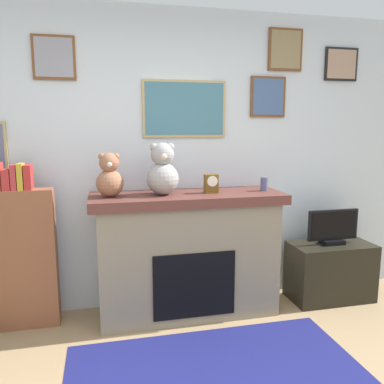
% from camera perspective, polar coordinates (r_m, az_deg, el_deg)
% --- Properties ---
extents(back_wall, '(5.20, 0.15, 2.60)m').
position_cam_1_polar(back_wall, '(3.50, -4.89, 4.64)').
color(back_wall, silver).
rests_on(back_wall, ground_plane).
extents(fireplace, '(1.61, 0.58, 1.05)m').
position_cam_1_polar(fireplace, '(3.38, -0.66, -8.93)').
color(fireplace, gray).
rests_on(fireplace, ground_plane).
extents(bookshelf, '(0.46, 0.16, 1.34)m').
position_cam_1_polar(bookshelf, '(3.40, -23.06, -8.28)').
color(bookshelf, brown).
rests_on(bookshelf, ground_plane).
extents(tv_stand, '(0.76, 0.40, 0.53)m').
position_cam_1_polar(tv_stand, '(3.95, 19.50, -10.84)').
color(tv_stand, black).
rests_on(tv_stand, ground_plane).
extents(television, '(0.49, 0.14, 0.32)m').
position_cam_1_polar(television, '(3.82, 19.86, -4.98)').
color(television, black).
rests_on(television, tv_stand).
extents(area_rug, '(1.96, 1.17, 0.01)m').
position_cam_1_polar(area_rug, '(2.81, 3.93, -25.27)').
color(area_rug, navy).
rests_on(area_rug, ground_plane).
extents(candle_jar, '(0.06, 0.06, 0.12)m').
position_cam_1_polar(candle_jar, '(3.44, 10.48, 1.16)').
color(candle_jar, '#4C517A').
rests_on(candle_jar, fireplace).
extents(mantel_clock, '(0.11, 0.08, 0.16)m').
position_cam_1_polar(mantel_clock, '(3.27, 2.80, 1.25)').
color(mantel_clock, brown).
rests_on(mantel_clock, fireplace).
extents(teddy_bear_tan, '(0.22, 0.22, 0.35)m').
position_cam_1_polar(teddy_bear_tan, '(3.14, -11.93, 2.14)').
color(teddy_bear_tan, '#915E45').
rests_on(teddy_bear_tan, fireplace).
extents(teddy_bear_brown, '(0.26, 0.26, 0.42)m').
position_cam_1_polar(teddy_bear_brown, '(3.17, -4.33, 3.00)').
color(teddy_bear_brown, '#969494').
rests_on(teddy_bear_brown, fireplace).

